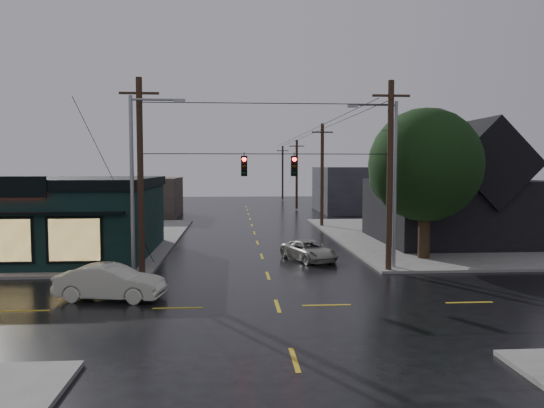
{
  "coord_description": "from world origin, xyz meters",
  "views": [
    {
      "loc": [
        -1.75,
        -21.01,
        5.62
      ],
      "look_at": [
        0.18,
        5.59,
        3.76
      ],
      "focal_mm": 35.0,
      "sensor_mm": 36.0,
      "label": 1
    }
  ],
  "objects": [
    {
      "name": "streetlight_ne",
      "position": [
        7.0,
        7.2,
        0.0
      ],
      "size": [
        5.4,
        0.3,
        9.15
      ],
      "primitive_type": null,
      "color": "gray",
      "rests_on": "ground"
    },
    {
      "name": "corner_tree",
      "position": [
        9.68,
        9.94,
        5.73
      ],
      "size": [
        6.78,
        6.78,
        9.0
      ],
      "color": "black",
      "rests_on": "ground"
    },
    {
      "name": "streetlight_nw",
      "position": [
        -6.8,
        5.8,
        0.0
      ],
      "size": [
        5.4,
        0.3,
        9.15
      ],
      "primitive_type": null,
      "color": "gray",
      "rests_on": "ground"
    },
    {
      "name": "suv_silver",
      "position": [
        2.76,
        10.31,
        0.59
      ],
      "size": [
        3.51,
        4.71,
        1.19
      ],
      "primitive_type": "imported",
      "rotation": [
        0.0,
        0.0,
        0.41
      ],
      "color": "gray",
      "rests_on": "ground"
    },
    {
      "name": "pizza_shop",
      "position": [
        -15.0,
        12.94,
        2.56
      ],
      "size": [
        16.3,
        12.34,
        4.9
      ],
      "color": "black",
      "rests_on": "ground"
    },
    {
      "name": "utility_pole_far_a",
      "position": [
        6.5,
        28.0,
        0.0
      ],
      "size": [
        2.0,
        0.32,
        9.65
      ],
      "primitive_type": null,
      "color": "black",
      "rests_on": "ground"
    },
    {
      "name": "utility_pole_ne",
      "position": [
        6.5,
        6.5,
        0.0
      ],
      "size": [
        2.0,
        0.32,
        10.15
      ],
      "primitive_type": null,
      "color": "black",
      "rests_on": "ground"
    },
    {
      "name": "span_signal_assembly",
      "position": [
        0.1,
        6.5,
        5.7
      ],
      "size": [
        13.0,
        0.48,
        1.23
      ],
      "color": "black",
      "rests_on": "ground"
    },
    {
      "name": "utility_pole_far_b",
      "position": [
        6.5,
        48.0,
        0.0
      ],
      "size": [
        2.0,
        0.32,
        9.15
      ],
      "primitive_type": null,
      "color": "black",
      "rests_on": "ground"
    },
    {
      "name": "sedan_cream",
      "position": [
        -6.99,
        1.57,
        0.75
      ],
      "size": [
        4.73,
        2.34,
        1.49
      ],
      "primitive_type": "imported",
      "rotation": [
        0.0,
        0.0,
        1.4
      ],
      "color": "beige",
      "rests_on": "ground"
    },
    {
      "name": "bg_building_west",
      "position": [
        -14.0,
        40.0,
        2.2
      ],
      "size": [
        12.0,
        10.0,
        4.4
      ],
      "primitive_type": "cube",
      "color": "#362E27",
      "rests_on": "ground"
    },
    {
      "name": "ground_plane",
      "position": [
        0.0,
        0.0,
        0.0
      ],
      "size": [
        160.0,
        160.0,
        0.0
      ],
      "primitive_type": "plane",
      "color": "black"
    },
    {
      "name": "sidewalk_ne",
      "position": [
        20.0,
        20.0,
        0.07
      ],
      "size": [
        28.0,
        28.0,
        0.15
      ],
      "primitive_type": "cube",
      "color": "slate",
      "rests_on": "ground"
    },
    {
      "name": "utility_pole_nw",
      "position": [
        -6.5,
        6.5,
        0.0
      ],
      "size": [
        2.0,
        0.32,
        10.15
      ],
      "primitive_type": null,
      "color": "black",
      "rests_on": "ground"
    },
    {
      "name": "utility_pole_far_c",
      "position": [
        6.5,
        68.0,
        0.0
      ],
      "size": [
        2.0,
        0.32,
        9.15
      ],
      "primitive_type": null,
      "color": "black",
      "rests_on": "ground"
    },
    {
      "name": "bg_building_east",
      "position": [
        16.0,
        45.0,
        2.8
      ],
      "size": [
        14.0,
        12.0,
        5.6
      ],
      "primitive_type": "cube",
      "color": "#2A2A2F",
      "rests_on": "ground"
    },
    {
      "name": "ne_building",
      "position": [
        15.0,
        17.0,
        4.47
      ],
      "size": [
        12.6,
        11.6,
        8.75
      ],
      "color": "black",
      "rests_on": "ground"
    }
  ]
}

